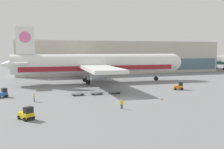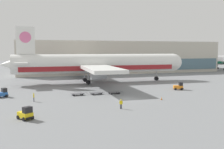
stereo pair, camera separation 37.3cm
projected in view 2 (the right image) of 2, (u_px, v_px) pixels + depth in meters
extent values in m
plane|color=slate|center=(128.00, 99.00, 53.04)|extent=(400.00, 400.00, 0.00)
cube|color=#BCB7A8|center=(122.00, 57.00, 113.45)|extent=(90.00, 18.00, 14.00)
cube|color=slate|center=(129.00, 65.00, 105.11)|extent=(88.20, 0.20, 4.90)
cylinder|color=white|center=(99.00, 63.00, 78.50)|extent=(52.12, 7.05, 5.80)
cube|color=maroon|center=(99.00, 67.00, 78.63)|extent=(47.96, 6.84, 1.45)
sphere|color=white|center=(173.00, 62.00, 85.53)|extent=(5.68, 5.68, 5.68)
cone|color=white|center=(11.00, 65.00, 71.48)|extent=(6.51, 5.66, 5.51)
cube|color=white|center=(25.00, 41.00, 71.91)|extent=(5.21, 0.57, 8.00)
cylinder|color=pink|center=(25.00, 37.00, 71.82)|extent=(3.21, 0.63, 3.20)
cube|color=white|center=(22.00, 62.00, 72.27)|extent=(3.91, 13.08, 0.50)
cube|color=white|center=(91.00, 66.00, 77.87)|extent=(9.16, 48.18, 0.90)
cylinder|color=#9EA0A5|center=(98.00, 75.00, 68.40)|extent=(4.27, 2.90, 2.80)
cylinder|color=#9EA0A5|center=(86.00, 69.00, 87.71)|extent=(4.27, 2.90, 2.80)
cylinder|color=#9EA0A5|center=(156.00, 73.00, 84.19)|extent=(0.36, 0.36, 4.00)
cylinder|color=black|center=(156.00, 78.00, 84.39)|extent=(1.32, 0.93, 1.30)
cylinder|color=#9EA0A5|center=(88.00, 76.00, 74.66)|extent=(0.36, 0.36, 4.00)
cylinder|color=black|center=(88.00, 82.00, 74.86)|extent=(1.32, 0.93, 1.30)
cylinder|color=#9EA0A5|center=(85.00, 74.00, 80.79)|extent=(0.36, 0.36, 4.00)
cylinder|color=black|center=(85.00, 80.00, 80.99)|extent=(1.32, 0.93, 1.30)
cone|color=white|center=(193.00, 61.00, 124.22)|extent=(5.25, 4.56, 4.44)
cube|color=white|center=(199.00, 49.00, 124.72)|extent=(4.20, 0.45, 6.45)
cylinder|color=yellow|center=(199.00, 48.00, 124.64)|extent=(2.59, 0.50, 2.58)
cube|color=white|center=(197.00, 60.00, 124.97)|extent=(3.14, 10.55, 0.40)
cube|color=white|center=(223.00, 61.00, 130.22)|extent=(7.34, 38.85, 0.73)
cylinder|color=#9EA0A5|center=(212.00, 63.00, 138.04)|extent=(3.44, 2.34, 2.26)
cylinder|color=#9EA0A5|center=(218.00, 65.00, 132.48)|extent=(0.29, 0.29, 3.23)
cylinder|color=black|center=(218.00, 68.00, 132.64)|extent=(1.06, 0.75, 1.05)
cube|color=yellow|center=(25.00, 115.00, 37.34)|extent=(2.42, 2.69, 0.80)
cube|color=black|center=(27.00, 110.00, 36.84)|extent=(1.53, 1.43, 0.90)
cube|color=black|center=(30.00, 118.00, 36.58)|extent=(1.15, 0.81, 0.24)
cylinder|color=black|center=(32.00, 117.00, 37.40)|extent=(0.53, 0.63, 0.60)
cylinder|color=black|center=(24.00, 119.00, 36.33)|extent=(0.53, 0.63, 0.60)
cylinder|color=black|center=(27.00, 115.00, 38.43)|extent=(0.53, 0.63, 0.60)
cylinder|color=black|center=(18.00, 117.00, 37.37)|extent=(0.53, 0.63, 0.60)
cube|color=orange|center=(178.00, 87.00, 64.79)|extent=(2.64, 2.11, 0.80)
cube|color=black|center=(181.00, 84.00, 64.67)|extent=(1.27, 1.48, 0.90)
cube|color=black|center=(183.00, 88.00, 64.76)|extent=(0.59, 1.24, 0.24)
cylinder|color=black|center=(181.00, 88.00, 65.49)|extent=(0.65, 0.43, 0.60)
cylinder|color=black|center=(182.00, 89.00, 64.09)|extent=(0.65, 0.43, 0.60)
cylinder|color=black|center=(174.00, 88.00, 65.57)|extent=(0.65, 0.43, 0.60)
cylinder|color=black|center=(175.00, 89.00, 64.18)|extent=(0.65, 0.43, 0.60)
cube|color=#2D66B7|center=(1.00, 94.00, 54.50)|extent=(2.68, 2.28, 0.80)
cube|color=black|center=(4.00, 90.00, 54.86)|extent=(1.36, 1.51, 0.90)
cube|color=black|center=(7.00, 95.00, 55.37)|extent=(0.70, 1.20, 0.24)
cylinder|color=black|center=(4.00, 95.00, 55.59)|extent=(0.64, 0.48, 0.60)
cylinder|color=black|center=(6.00, 96.00, 54.58)|extent=(0.64, 0.48, 0.60)
cube|color=#56565B|center=(78.00, 94.00, 56.86)|extent=(2.98, 1.86, 0.12)
cube|color=#56565B|center=(85.00, 93.00, 57.63)|extent=(0.90, 0.20, 0.08)
cylinder|color=black|center=(81.00, 94.00, 57.87)|extent=(0.38, 0.19, 0.36)
cylinder|color=black|center=(83.00, 95.00, 56.72)|extent=(0.38, 0.19, 0.36)
cylinder|color=black|center=(73.00, 94.00, 57.05)|extent=(0.38, 0.19, 0.36)
cylinder|color=black|center=(74.00, 95.00, 55.90)|extent=(0.38, 0.19, 0.36)
cube|color=#56565B|center=(96.00, 93.00, 58.03)|extent=(2.98, 1.86, 0.12)
cube|color=#56565B|center=(103.00, 92.00, 58.80)|extent=(0.90, 0.20, 0.08)
cylinder|color=black|center=(99.00, 93.00, 59.04)|extent=(0.38, 0.19, 0.36)
cylinder|color=black|center=(101.00, 94.00, 57.89)|extent=(0.38, 0.19, 0.36)
cylinder|color=black|center=(91.00, 94.00, 58.22)|extent=(0.38, 0.19, 0.36)
cylinder|color=black|center=(93.00, 94.00, 57.07)|extent=(0.38, 0.19, 0.36)
cube|color=#56565B|center=(114.00, 92.00, 58.82)|extent=(2.98, 1.86, 0.12)
cube|color=#56565B|center=(121.00, 92.00, 59.59)|extent=(0.90, 0.20, 0.08)
cylinder|color=black|center=(117.00, 92.00, 59.83)|extent=(0.38, 0.19, 0.36)
cylinder|color=black|center=(119.00, 93.00, 58.68)|extent=(0.38, 0.19, 0.36)
cylinder|color=black|center=(109.00, 93.00, 59.01)|extent=(0.38, 0.19, 0.36)
cylinder|color=black|center=(112.00, 94.00, 57.86)|extent=(0.38, 0.19, 0.36)
cylinder|color=black|center=(122.00, 107.00, 43.89)|extent=(0.14, 0.14, 0.83)
cylinder|color=black|center=(120.00, 107.00, 43.92)|extent=(0.14, 0.14, 0.83)
cube|color=yellow|center=(121.00, 103.00, 43.83)|extent=(0.42, 0.36, 0.62)
cylinder|color=yellow|center=(122.00, 102.00, 43.79)|extent=(0.09, 0.09, 0.56)
cylinder|color=yellow|center=(120.00, 102.00, 43.87)|extent=(0.09, 0.09, 0.56)
sphere|color=tan|center=(121.00, 100.00, 43.79)|extent=(0.22, 0.22, 0.22)
sphere|color=yellow|center=(121.00, 100.00, 43.78)|extent=(0.21, 0.21, 0.21)
cylinder|color=black|center=(34.00, 99.00, 50.11)|extent=(0.14, 0.14, 0.85)
cylinder|color=black|center=(34.00, 100.00, 49.92)|extent=(0.14, 0.14, 0.85)
cube|color=yellow|center=(34.00, 96.00, 49.94)|extent=(0.22, 0.36, 0.64)
cylinder|color=yellow|center=(34.00, 96.00, 50.16)|extent=(0.09, 0.09, 0.57)
cylinder|color=yellow|center=(34.00, 96.00, 49.70)|extent=(0.09, 0.09, 0.57)
sphere|color=#DBB28E|center=(34.00, 94.00, 49.89)|extent=(0.23, 0.23, 0.23)
sphere|color=yellow|center=(34.00, 93.00, 49.89)|extent=(0.22, 0.22, 0.22)
cube|color=black|center=(161.00, 100.00, 51.81)|extent=(0.40, 0.40, 0.04)
cone|color=orange|center=(162.00, 98.00, 51.78)|extent=(0.32, 0.32, 0.59)
cylinder|color=white|center=(162.00, 98.00, 51.77)|extent=(0.19, 0.19, 0.08)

